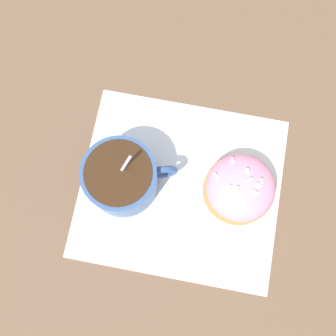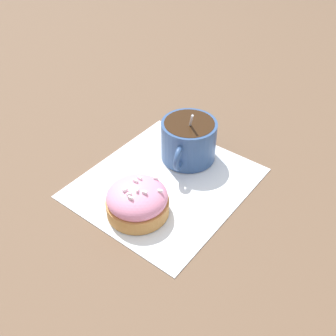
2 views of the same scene
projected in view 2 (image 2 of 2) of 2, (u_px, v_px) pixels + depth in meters
The scene contains 4 objects.
ground_plane at pixel (165, 183), 0.65m from camera, with size 3.00×3.00×0.00m, color brown.
paper_napkin at pixel (165, 182), 0.65m from camera, with size 0.28×0.25×0.00m.
coffee_cup at pixel (188, 139), 0.67m from camera, with size 0.12×0.10×0.10m.
frosted_pastry at pixel (137, 200), 0.58m from camera, with size 0.09×0.09×0.06m.
Camera 2 is at (0.38, 0.29, 0.44)m, focal length 42.00 mm.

